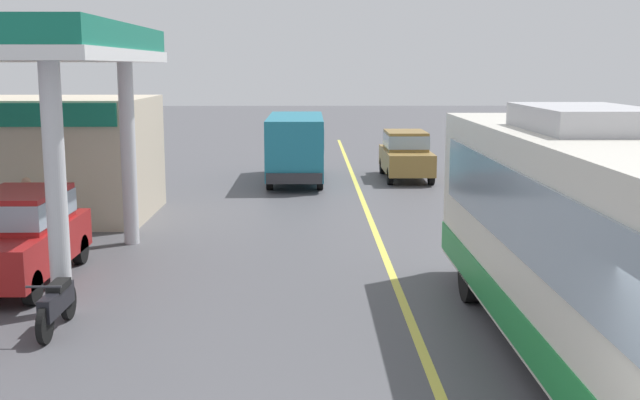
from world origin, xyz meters
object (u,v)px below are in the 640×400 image
(minibus_opposing_lane, at_px, (296,142))
(motorcycle_parked_forecourt, at_px, (57,304))
(car_at_pump, at_px, (20,232))
(coach_bus_main, at_px, (602,252))
(pedestrian_by_shop, at_px, (28,207))
(car_trailing_behind_bus, at_px, (406,152))

(minibus_opposing_lane, height_order, motorcycle_parked_forecourt, minibus_opposing_lane)
(car_at_pump, height_order, minibus_opposing_lane, minibus_opposing_lane)
(coach_bus_main, distance_m, car_at_pump, 10.95)
(motorcycle_parked_forecourt, distance_m, pedestrian_by_shop, 6.73)
(car_at_pump, distance_m, minibus_opposing_lane, 14.69)
(coach_bus_main, xyz_separation_m, car_trailing_behind_bus, (-0.37, 19.16, -0.71))
(motorcycle_parked_forecourt, relative_size, pedestrian_by_shop, 1.08)
(minibus_opposing_lane, distance_m, car_trailing_behind_bus, 4.28)
(coach_bus_main, distance_m, minibus_opposing_lane, 19.05)
(car_at_pump, xyz_separation_m, car_trailing_behind_bus, (9.46, 14.38, 0.00))
(car_at_pump, relative_size, minibus_opposing_lane, 0.69)
(pedestrian_by_shop, bearing_deg, coach_bus_main, -36.38)
(motorcycle_parked_forecourt, height_order, car_trailing_behind_bus, car_trailing_behind_bus)
(car_at_pump, xyz_separation_m, pedestrian_by_shop, (-0.98, 3.19, -0.08))
(coach_bus_main, relative_size, minibus_opposing_lane, 1.80)
(coach_bus_main, xyz_separation_m, car_at_pump, (-9.83, 4.77, -0.71))
(car_at_pump, relative_size, pedestrian_by_shop, 2.53)
(minibus_opposing_lane, relative_size, car_trailing_behind_bus, 1.46)
(minibus_opposing_lane, xyz_separation_m, car_trailing_behind_bus, (4.21, 0.67, -0.46))
(coach_bus_main, xyz_separation_m, motorcycle_parked_forecourt, (-8.18, 1.79, -1.28))
(pedestrian_by_shop, distance_m, car_trailing_behind_bus, 15.31)
(pedestrian_by_shop, height_order, car_trailing_behind_bus, car_trailing_behind_bus)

